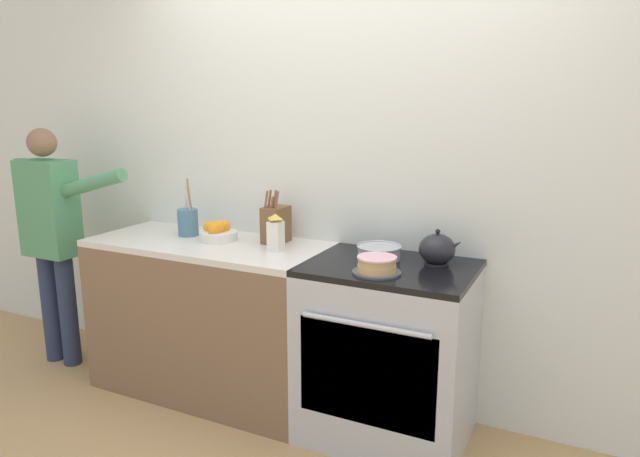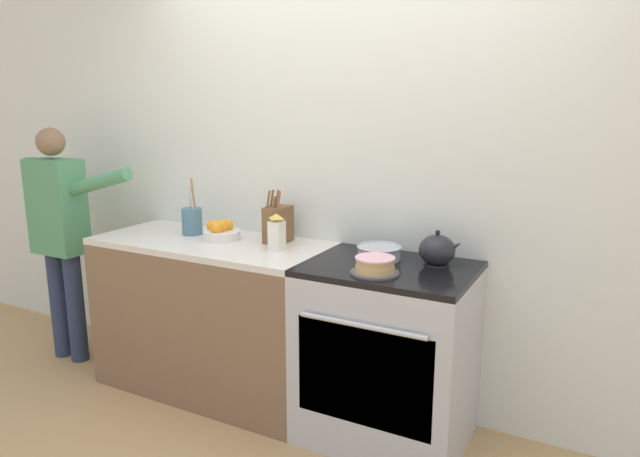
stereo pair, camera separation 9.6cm
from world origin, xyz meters
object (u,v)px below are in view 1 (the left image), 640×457
object	(u,v)px
milk_carton	(276,233)
stove_range	(387,352)
layer_cake	(377,265)
tea_kettle	(437,249)
mixing_bowl	(379,252)
utensil_crock	(188,221)
person_baker	(52,228)
fruit_bowl	(218,232)
knife_block	(276,224)

from	to	relation	value
milk_carton	stove_range	bearing A→B (deg)	0.36
layer_cake	tea_kettle	size ratio (longest dim) A/B	1.05
tea_kettle	mixing_bowl	xyz separation A→B (m)	(-0.28, -0.03, -0.04)
layer_cake	tea_kettle	world-z (taller)	tea_kettle
layer_cake	utensil_crock	distance (m)	1.27
stove_range	layer_cake	distance (m)	0.51
mixing_bowl	utensil_crock	world-z (taller)	utensil_crock
stove_range	person_baker	distance (m)	2.21
person_baker	utensil_crock	bearing A→B (deg)	7.79
fruit_bowl	milk_carton	world-z (taller)	milk_carton
mixing_bowl	milk_carton	xyz separation A→B (m)	(-0.54, -0.09, 0.06)
stove_range	fruit_bowl	distance (m)	1.15
mixing_bowl	fruit_bowl	size ratio (longest dim) A/B	1.07
tea_kettle	stove_range	bearing A→B (deg)	-148.14
layer_cake	utensil_crock	size ratio (longest dim) A/B	0.66
stove_range	milk_carton	distance (m)	0.83
mixing_bowl	milk_carton	distance (m)	0.55
stove_range	layer_cake	xyz separation A→B (m)	(-0.01, -0.15, 0.48)
knife_block	milk_carton	world-z (taller)	knife_block
tea_kettle	knife_block	xyz separation A→B (m)	(-0.91, 0.03, 0.03)
stove_range	person_baker	xyz separation A→B (m)	(-2.16, -0.13, 0.44)
stove_range	mixing_bowl	distance (m)	0.50
milk_carton	layer_cake	bearing A→B (deg)	-13.46
layer_cake	person_baker	distance (m)	2.15
fruit_bowl	person_baker	bearing A→B (deg)	-170.97
mixing_bowl	fruit_bowl	distance (m)	0.95
stove_range	layer_cake	bearing A→B (deg)	-94.02
fruit_bowl	milk_carton	xyz separation A→B (m)	(0.41, -0.06, 0.05)
knife_block	person_baker	bearing A→B (deg)	-169.17
person_baker	layer_cake	bearing A→B (deg)	-5.59
fruit_bowl	tea_kettle	bearing A→B (deg)	3.14
tea_kettle	knife_block	size ratio (longest dim) A/B	0.72
mixing_bowl	fruit_bowl	xyz separation A→B (m)	(-0.95, -0.04, 0.01)
fruit_bowl	knife_block	bearing A→B (deg)	17.02
layer_cake	utensil_crock	bearing A→B (deg)	169.64
knife_block	stove_range	bearing A→B (deg)	-11.97
layer_cake	knife_block	world-z (taller)	knife_block
layer_cake	knife_block	xyz separation A→B (m)	(-0.71, 0.30, 0.07)
stove_range	tea_kettle	bearing A→B (deg)	31.86
tea_kettle	knife_block	bearing A→B (deg)	178.10
mixing_bowl	person_baker	size ratio (longest dim) A/B	0.15
utensil_crock	fruit_bowl	xyz separation A→B (m)	(0.23, -0.02, -0.04)
tea_kettle	person_baker	size ratio (longest dim) A/B	0.14
milk_carton	utensil_crock	bearing A→B (deg)	172.70
utensil_crock	knife_block	bearing A→B (deg)	7.72
mixing_bowl	fruit_bowl	world-z (taller)	fruit_bowl
layer_cake	tea_kettle	bearing A→B (deg)	52.91
utensil_crock	person_baker	xyz separation A→B (m)	(-0.90, -0.20, -0.09)
tea_kettle	fruit_bowl	bearing A→B (deg)	-176.86
mixing_bowl	layer_cake	bearing A→B (deg)	-72.16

